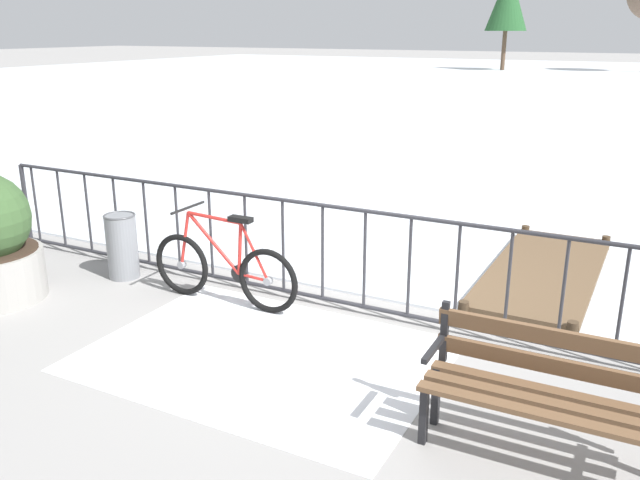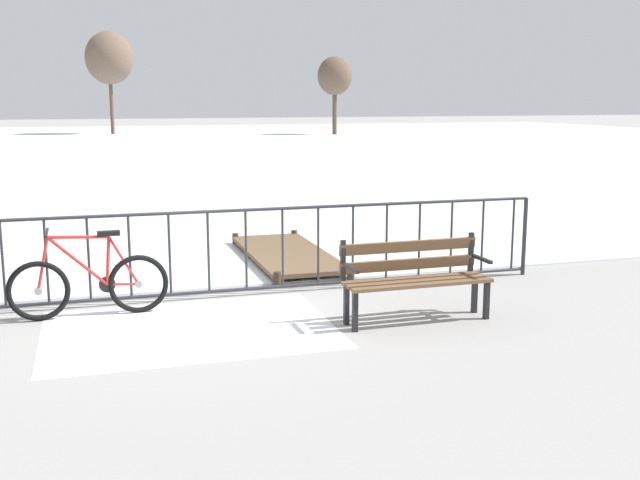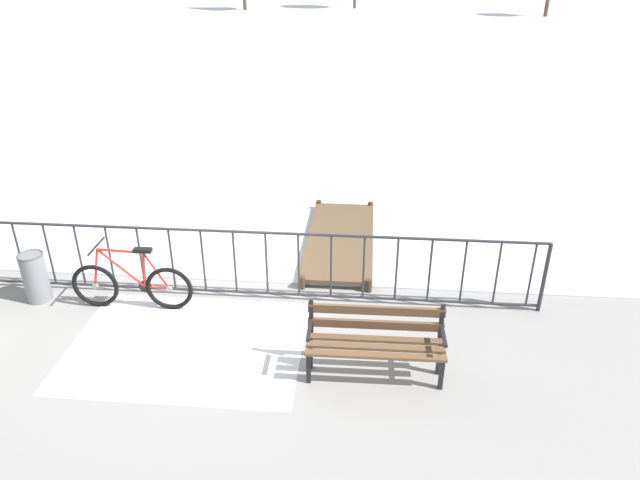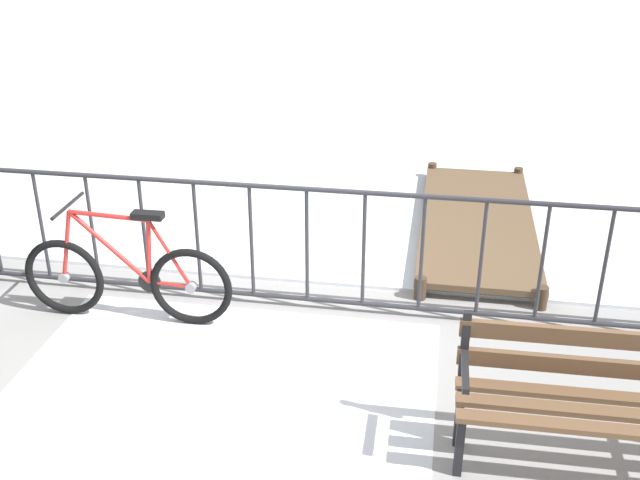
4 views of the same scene
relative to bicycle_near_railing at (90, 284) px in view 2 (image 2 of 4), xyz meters
name	(u,v)px [view 2 (image 2 of 4)]	position (x,y,z in m)	size (l,w,h in m)	color
ground_plane	(191,299)	(1.14, 0.41, -0.37)	(160.00, 160.00, 0.00)	gray
frozen_pond	(113,148)	(1.14, 28.81, -0.35)	(80.00, 56.00, 0.03)	silver
snow_patch	(190,329)	(0.97, -0.79, -0.36)	(2.96, 2.17, 0.01)	white
railing_fence	(189,254)	(1.14, 0.41, 0.19)	(9.06, 0.06, 1.07)	#2D2D33
bicycle_near_railing	(90,284)	(0.00, 0.00, 0.00)	(1.71, 0.52, 0.97)	black
park_bench	(414,273)	(3.36, -1.11, 0.14)	(1.61, 0.50, 0.89)	brown
wooden_dock	(287,254)	(2.77, 2.15, -0.25)	(1.10, 2.98, 0.20)	brown
tree_far_west	(335,76)	(15.26, 38.52, 3.30)	(2.20, 2.20, 4.92)	brown
tree_centre	(109,58)	(1.62, 43.26, 4.47)	(3.05, 3.05, 6.53)	brown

